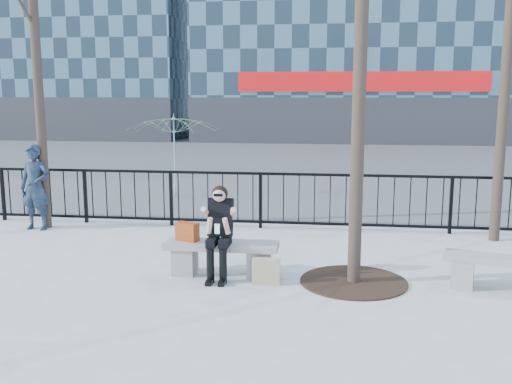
# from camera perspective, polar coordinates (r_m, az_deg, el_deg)

# --- Properties ---
(ground) EXTENTS (120.00, 120.00, 0.00)m
(ground) POSITION_cam_1_polar(r_m,az_deg,el_deg) (8.43, -3.44, -8.25)
(ground) COLOR #9FA09B
(ground) RESTS_ON ground
(street_surface) EXTENTS (60.00, 23.00, 0.01)m
(street_surface) POSITION_cam_1_polar(r_m,az_deg,el_deg) (23.07, 3.63, 3.32)
(street_surface) COLOR #474747
(street_surface) RESTS_ON ground
(railing) EXTENTS (14.00, 0.06, 1.10)m
(railing) POSITION_cam_1_polar(r_m,az_deg,el_deg) (11.17, -0.56, -0.80)
(railing) COLOR black
(railing) RESTS_ON ground
(tree_grate) EXTENTS (1.50, 1.50, 0.02)m
(tree_grate) POSITION_cam_1_polar(r_m,az_deg,el_deg) (8.20, 9.73, -8.82)
(tree_grate) COLOR black
(tree_grate) RESTS_ON ground
(bench_main) EXTENTS (1.65, 0.46, 0.49)m
(bench_main) POSITION_cam_1_polar(r_m,az_deg,el_deg) (8.35, -3.46, -6.29)
(bench_main) COLOR slate
(bench_main) RESTS_ON ground
(bench_second) EXTENTS (1.47, 0.41, 0.44)m
(bench_second) POSITION_cam_1_polar(r_m,az_deg,el_deg) (8.46, 23.26, -7.10)
(bench_second) COLOR slate
(bench_second) RESTS_ON ground
(seated_woman) EXTENTS (0.50, 0.64, 1.34)m
(seated_woman) POSITION_cam_1_polar(r_m,az_deg,el_deg) (8.10, -3.70, -4.09)
(seated_woman) COLOR black
(seated_woman) RESTS_ON ground
(handbag) EXTENTS (0.36, 0.26, 0.27)m
(handbag) POSITION_cam_1_polar(r_m,az_deg,el_deg) (8.39, -6.88, -3.96)
(handbag) COLOR #973512
(handbag) RESTS_ON bench_main
(shopping_bag) EXTENTS (0.39, 0.16, 0.36)m
(shopping_bag) POSITION_cam_1_polar(r_m,az_deg,el_deg) (7.98, 1.01, -7.93)
(shopping_bag) COLOR tan
(shopping_bag) RESTS_ON ground
(standing_man) EXTENTS (0.63, 0.44, 1.65)m
(standing_man) POSITION_cam_1_polar(r_m,az_deg,el_deg) (11.78, -21.21, 0.43)
(standing_man) COLOR black
(standing_man) RESTS_ON ground
(vendor_umbrella) EXTENTS (2.62, 2.66, 2.12)m
(vendor_umbrella) POSITION_cam_1_polar(r_m,az_deg,el_deg) (14.55, -8.17, 3.60)
(vendor_umbrella) COLOR #D2E031
(vendor_umbrella) RESTS_ON ground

